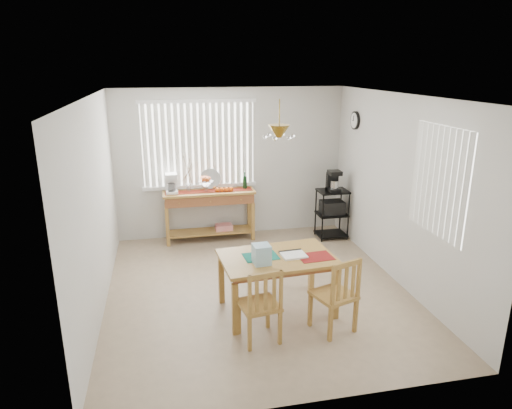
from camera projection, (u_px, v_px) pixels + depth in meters
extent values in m
cube|color=tan|center=(257.00, 290.00, 6.28)|extent=(4.00, 4.50, 0.01)
cube|color=silver|center=(230.00, 163.00, 8.05)|extent=(4.00, 0.10, 2.60)
cube|color=silver|center=(314.00, 276.00, 3.74)|extent=(4.00, 0.10, 2.60)
cube|color=silver|center=(91.00, 208.00, 5.50)|extent=(0.10, 4.50, 2.60)
cube|color=silver|center=(402.00, 190.00, 6.29)|extent=(0.10, 4.50, 2.60)
cube|color=white|center=(257.00, 92.00, 5.50)|extent=(4.00, 4.50, 0.10)
cube|color=white|center=(199.00, 145.00, 7.78)|extent=(1.90, 0.01, 1.40)
cube|color=white|center=(145.00, 147.00, 7.60)|extent=(0.07, 0.03, 1.40)
cube|color=white|center=(151.00, 146.00, 7.62)|extent=(0.07, 0.03, 1.40)
cube|color=white|center=(158.00, 146.00, 7.64)|extent=(0.07, 0.03, 1.40)
cube|color=white|center=(164.00, 146.00, 7.66)|extent=(0.07, 0.03, 1.40)
cube|color=white|center=(171.00, 146.00, 7.68)|extent=(0.07, 0.03, 1.40)
cube|color=white|center=(177.00, 146.00, 7.70)|extent=(0.07, 0.03, 1.40)
cube|color=white|center=(183.00, 145.00, 7.72)|extent=(0.07, 0.03, 1.40)
cube|color=white|center=(189.00, 145.00, 7.74)|extent=(0.07, 0.03, 1.40)
cube|color=white|center=(196.00, 145.00, 7.76)|extent=(0.07, 0.03, 1.40)
cube|color=white|center=(202.00, 145.00, 7.79)|extent=(0.07, 0.03, 1.40)
cube|color=white|center=(208.00, 144.00, 7.81)|extent=(0.07, 0.03, 1.40)
cube|color=white|center=(214.00, 144.00, 7.83)|extent=(0.07, 0.03, 1.40)
cube|color=white|center=(220.00, 144.00, 7.85)|extent=(0.07, 0.03, 1.40)
cube|color=white|center=(226.00, 144.00, 7.87)|extent=(0.07, 0.03, 1.40)
cube|color=white|center=(232.00, 144.00, 7.89)|extent=(0.07, 0.03, 1.40)
cube|color=white|center=(238.00, 143.00, 7.91)|extent=(0.07, 0.03, 1.40)
cube|color=white|center=(244.00, 143.00, 7.93)|extent=(0.07, 0.03, 1.40)
cube|color=white|center=(250.00, 143.00, 7.95)|extent=(0.07, 0.03, 1.40)
cube|color=white|center=(200.00, 186.00, 7.98)|extent=(1.98, 0.06, 0.06)
cube|color=white|center=(197.00, 101.00, 7.55)|extent=(1.98, 0.06, 0.06)
cube|color=white|center=(439.00, 182.00, 5.33)|extent=(0.01, 1.10, 1.30)
cube|color=white|center=(465.00, 193.00, 4.87)|extent=(0.03, 0.07, 1.30)
cube|color=white|center=(459.00, 190.00, 4.97)|extent=(0.03, 0.07, 1.30)
cube|color=white|center=(453.00, 188.00, 5.08)|extent=(0.03, 0.07, 1.30)
cube|color=white|center=(447.00, 185.00, 5.18)|extent=(0.03, 0.07, 1.30)
cube|color=white|center=(441.00, 183.00, 5.28)|extent=(0.03, 0.07, 1.30)
cube|color=white|center=(436.00, 181.00, 5.38)|extent=(0.03, 0.07, 1.30)
cube|color=white|center=(431.00, 178.00, 5.49)|extent=(0.03, 0.07, 1.30)
cube|color=white|center=(426.00, 176.00, 5.59)|extent=(0.03, 0.07, 1.30)
cube|color=white|center=(421.00, 174.00, 5.69)|extent=(0.03, 0.07, 1.30)
cube|color=white|center=(416.00, 172.00, 5.80)|extent=(0.03, 0.07, 1.30)
cylinder|color=black|center=(355.00, 120.00, 7.50)|extent=(0.04, 0.30, 0.30)
cylinder|color=white|center=(354.00, 120.00, 7.49)|extent=(0.01, 0.25, 0.25)
cylinder|color=olive|center=(279.00, 115.00, 5.04)|extent=(0.01, 0.01, 0.34)
cone|color=olive|center=(279.00, 131.00, 5.09)|extent=(0.24, 0.24, 0.14)
sphere|color=white|center=(293.00, 136.00, 5.14)|extent=(0.05, 0.05, 0.05)
sphere|color=white|center=(283.00, 134.00, 5.25)|extent=(0.05, 0.05, 0.05)
sphere|color=white|center=(269.00, 135.00, 5.22)|extent=(0.05, 0.05, 0.05)
sphere|color=white|center=(265.00, 137.00, 5.08)|extent=(0.05, 0.05, 0.05)
sphere|color=white|center=(275.00, 139.00, 4.96)|extent=(0.05, 0.05, 0.05)
sphere|color=white|center=(289.00, 138.00, 4.99)|extent=(0.05, 0.05, 0.05)
cube|color=#AD803A|center=(209.00, 192.00, 7.82)|extent=(1.57, 0.44, 0.04)
cube|color=brown|center=(209.00, 198.00, 7.85)|extent=(1.51, 0.40, 0.16)
cube|color=#AD803A|center=(168.00, 227.00, 7.67)|extent=(0.06, 0.06, 0.68)
cube|color=#AD803A|center=(253.00, 221.00, 7.96)|extent=(0.06, 0.06, 0.68)
cube|color=#AD803A|center=(167.00, 221.00, 7.99)|extent=(0.06, 0.06, 0.68)
cube|color=#AD803A|center=(249.00, 215.00, 8.28)|extent=(0.06, 0.06, 0.68)
cube|color=#AD803A|center=(210.00, 231.00, 8.03)|extent=(1.45, 0.38, 0.03)
cube|color=red|center=(224.00, 227.00, 8.06)|extent=(0.29, 0.22, 0.10)
cube|color=maroon|center=(209.00, 191.00, 7.81)|extent=(1.49, 0.24, 0.01)
cube|color=white|center=(172.00, 192.00, 7.69)|extent=(0.20, 0.23, 0.05)
cube|color=white|center=(171.00, 184.00, 7.72)|extent=(0.20, 0.08, 0.29)
cube|color=white|center=(171.00, 176.00, 7.58)|extent=(0.20, 0.22, 0.07)
cylinder|color=white|center=(172.00, 187.00, 7.63)|extent=(0.13, 0.13, 0.13)
cylinder|color=white|center=(206.00, 189.00, 7.77)|extent=(0.05, 0.05, 0.10)
cone|color=white|center=(206.00, 184.00, 7.75)|extent=(0.25, 0.25, 0.09)
sphere|color=#AE1E17|center=(209.00, 179.00, 7.73)|extent=(0.08, 0.08, 0.08)
sphere|color=#AE1E17|center=(206.00, 178.00, 7.77)|extent=(0.08, 0.08, 0.08)
sphere|color=#AE1E17|center=(203.00, 179.00, 7.74)|extent=(0.08, 0.08, 0.08)
sphere|color=#AE1E17|center=(204.00, 179.00, 7.69)|extent=(0.08, 0.08, 0.08)
sphere|color=#AE1E17|center=(207.00, 179.00, 7.68)|extent=(0.08, 0.08, 0.08)
sphere|color=#E3540B|center=(217.00, 190.00, 7.76)|extent=(0.08, 0.08, 0.08)
sphere|color=#E3540B|center=(222.00, 190.00, 7.77)|extent=(0.08, 0.08, 0.08)
sphere|color=#E3540B|center=(227.00, 189.00, 7.79)|extent=(0.08, 0.08, 0.08)
sphere|color=#E3540B|center=(231.00, 189.00, 7.80)|extent=(0.08, 0.08, 0.08)
cylinder|color=silver|center=(210.00, 179.00, 7.94)|extent=(0.35, 0.09, 0.35)
cylinder|color=white|center=(188.00, 188.00, 7.77)|extent=(0.08, 0.08, 0.14)
cylinder|color=#4C3823|center=(188.00, 171.00, 7.69)|extent=(0.08, 0.04, 0.43)
cylinder|color=#4C3823|center=(188.00, 170.00, 7.68)|extent=(0.13, 0.06, 0.47)
cylinder|color=#4C3823|center=(188.00, 173.00, 7.70)|extent=(0.17, 0.08, 0.35)
cylinder|color=#4C3823|center=(188.00, 168.00, 7.68)|extent=(0.05, 0.03, 0.54)
cylinder|color=#4C3823|center=(188.00, 173.00, 7.70)|extent=(0.21, 0.10, 0.30)
cylinder|color=black|center=(245.00, 182.00, 7.95)|extent=(0.07, 0.07, 0.23)
cylinder|color=black|center=(245.00, 174.00, 7.91)|extent=(0.03, 0.03, 0.08)
cylinder|color=black|center=(323.00, 218.00, 7.83)|extent=(0.02, 0.02, 0.87)
cylinder|color=black|center=(348.00, 216.00, 7.92)|extent=(0.02, 0.02, 0.87)
cylinder|color=black|center=(316.00, 212.00, 8.17)|extent=(0.02, 0.02, 0.87)
cylinder|color=black|center=(340.00, 210.00, 8.26)|extent=(0.02, 0.02, 0.87)
cube|color=black|center=(333.00, 191.00, 7.92)|extent=(0.51, 0.41, 0.03)
cube|color=black|center=(332.00, 214.00, 8.04)|extent=(0.51, 0.41, 0.03)
cube|color=black|center=(331.00, 234.00, 8.15)|extent=(0.51, 0.41, 0.03)
cube|color=black|center=(332.00, 207.00, 8.01)|extent=(0.39, 0.31, 0.23)
cube|color=black|center=(333.00, 189.00, 7.89)|extent=(0.20, 0.25, 0.05)
cube|color=black|center=(332.00, 181.00, 7.93)|extent=(0.20, 0.08, 0.31)
cube|color=black|center=(334.00, 172.00, 7.80)|extent=(0.20, 0.23, 0.07)
cylinder|color=silver|center=(334.00, 184.00, 7.85)|extent=(0.13, 0.13, 0.13)
cube|color=#AD803A|center=(277.00, 258.00, 5.54)|extent=(1.43, 0.98, 0.04)
cube|color=brown|center=(277.00, 261.00, 5.56)|extent=(1.32, 0.87, 0.06)
cube|color=#AD803A|center=(235.00, 309.00, 5.15)|extent=(0.07, 0.07, 0.63)
cube|color=#AD803A|center=(336.00, 295.00, 5.48)|extent=(0.07, 0.07, 0.63)
cube|color=#AD803A|center=(221.00, 280.00, 5.85)|extent=(0.07, 0.07, 0.63)
cube|color=#AD803A|center=(312.00, 269.00, 6.17)|extent=(0.07, 0.07, 0.63)
cube|color=#136B5C|center=(261.00, 256.00, 5.53)|extent=(0.43, 0.32, 0.01)
cube|color=maroon|center=(315.00, 257.00, 5.52)|extent=(0.43, 0.32, 0.01)
cube|color=white|center=(294.00, 255.00, 5.54)|extent=(0.31, 0.26, 0.02)
cube|color=black|center=(290.00, 251.00, 5.66)|extent=(0.29, 0.05, 0.03)
cube|color=#98C7DE|center=(262.00, 254.00, 5.31)|extent=(0.21, 0.21, 0.23)
cube|color=#AD803A|center=(259.00, 305.00, 5.03)|extent=(0.47, 0.47, 0.04)
cube|color=#AD803A|center=(268.00, 312.00, 5.31)|extent=(0.05, 0.05, 0.40)
cube|color=#AD803A|center=(239.00, 318.00, 5.19)|extent=(0.05, 0.05, 0.40)
cube|color=#AD803A|center=(280.00, 328.00, 4.99)|extent=(0.05, 0.05, 0.40)
cube|color=#AD803A|center=(250.00, 334.00, 4.87)|extent=(0.05, 0.05, 0.40)
cube|color=#AD803A|center=(281.00, 290.00, 4.85)|extent=(0.04, 0.04, 0.45)
cube|color=#AD803A|center=(250.00, 295.00, 4.73)|extent=(0.04, 0.04, 0.45)
cube|color=#AD803A|center=(266.00, 276.00, 4.73)|extent=(0.37, 0.09, 0.06)
cube|color=#AD803A|center=(274.00, 293.00, 4.83)|extent=(0.04, 0.03, 0.36)
cube|color=#AD803A|center=(266.00, 294.00, 4.79)|extent=(0.04, 0.03, 0.36)
cube|color=#AD803A|center=(257.00, 296.00, 4.76)|extent=(0.04, 0.03, 0.36)
cube|color=#AD803A|center=(334.00, 295.00, 5.21)|extent=(0.54, 0.54, 0.04)
cube|color=#AD803A|center=(335.00, 302.00, 5.52)|extent=(0.05, 0.05, 0.42)
cube|color=#AD803A|center=(310.00, 310.00, 5.34)|extent=(0.05, 0.05, 0.42)
cube|color=#AD803A|center=(355.00, 316.00, 5.22)|extent=(0.05, 0.05, 0.42)
cube|color=#AD803A|center=(330.00, 325.00, 5.04)|extent=(0.05, 0.05, 0.42)
cube|color=#AD803A|center=(359.00, 278.00, 5.07)|extent=(0.05, 0.05, 0.47)
cube|color=#AD803A|center=(333.00, 285.00, 4.89)|extent=(0.05, 0.05, 0.47)
cube|color=#AD803A|center=(347.00, 264.00, 4.92)|extent=(0.38, 0.15, 0.06)
cube|color=#AD803A|center=(353.00, 281.00, 5.04)|extent=(0.05, 0.03, 0.38)
cube|color=#AD803A|center=(346.00, 283.00, 4.99)|extent=(0.05, 0.03, 0.38)
cube|color=#AD803A|center=(339.00, 286.00, 4.94)|extent=(0.05, 0.03, 0.38)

